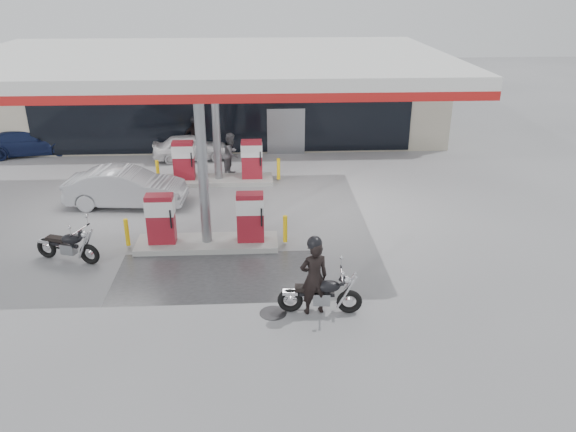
% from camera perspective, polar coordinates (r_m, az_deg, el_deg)
% --- Properties ---
extents(ground, '(90.00, 90.00, 0.00)m').
position_cam_1_polar(ground, '(16.45, -8.74, -6.11)').
color(ground, gray).
rests_on(ground, ground).
extents(wet_patch, '(6.00, 3.00, 0.00)m').
position_cam_1_polar(wet_patch, '(16.41, -6.99, -6.09)').
color(wet_patch, '#4C4C4F').
rests_on(wet_patch, ground).
extents(drain_cover, '(0.70, 0.70, 0.01)m').
position_cam_1_polar(drain_cover, '(14.65, -1.53, -9.83)').
color(drain_cover, '#38383A').
rests_on(drain_cover, ground).
extents(store_building, '(22.00, 8.22, 4.00)m').
position_cam_1_polar(store_building, '(30.83, -6.27, 12.00)').
color(store_building, beige).
rests_on(store_building, ground).
extents(canopy, '(16.00, 10.02, 5.51)m').
position_cam_1_polar(canopy, '(19.53, -8.35, 15.04)').
color(canopy, silver).
rests_on(canopy, ground).
extents(pump_island_near, '(5.14, 1.30, 1.78)m').
position_cam_1_polar(pump_island_near, '(17.91, -8.31, -0.98)').
color(pump_island_near, '#9E9E99').
rests_on(pump_island_near, ground).
extents(pump_island_far, '(5.14, 1.30, 1.78)m').
position_cam_1_polar(pump_island_far, '(23.49, -7.10, 5.06)').
color(pump_island_far, '#9E9E99').
rests_on(pump_island_far, ground).
extents(main_motorcycle, '(2.18, 0.83, 1.12)m').
position_cam_1_polar(main_motorcycle, '(14.46, 3.40, -8.05)').
color(main_motorcycle, black).
rests_on(main_motorcycle, ground).
extents(biker_main, '(0.82, 0.63, 2.02)m').
position_cam_1_polar(biker_main, '(14.19, 2.65, -6.28)').
color(biker_main, black).
rests_on(biker_main, ground).
extents(parked_motorcycle, '(2.10, 1.08, 1.11)m').
position_cam_1_polar(parked_motorcycle, '(18.15, -21.43, -2.88)').
color(parked_motorcycle, black).
rests_on(parked_motorcycle, ground).
extents(sedan_white, '(3.67, 1.83, 1.20)m').
position_cam_1_polar(sedan_white, '(26.71, -9.84, 6.91)').
color(sedan_white, silver).
rests_on(sedan_white, ground).
extents(attendant, '(0.95, 1.07, 1.83)m').
position_cam_1_polar(attendant, '(24.35, -5.78, 6.29)').
color(attendant, '#5B5B60').
rests_on(attendant, ground).
extents(hatchback_silver, '(4.49, 1.86, 1.45)m').
position_cam_1_polar(hatchback_silver, '(21.74, -16.13, 2.81)').
color(hatchback_silver, '#A1A3A9').
rests_on(hatchback_silver, ground).
extents(parked_car_left, '(4.67, 2.74, 1.27)m').
position_cam_1_polar(parked_car_left, '(29.86, -24.78, 6.91)').
color(parked_car_left, '#152048').
rests_on(parked_car_left, ground).
extents(parked_car_right, '(4.03, 2.49, 1.04)m').
position_cam_1_polar(parked_car_right, '(29.36, 2.55, 8.56)').
color(parked_car_right, '#A5A7AD').
rests_on(parked_car_right, ground).
extents(biker_walking, '(1.07, 0.48, 1.79)m').
position_cam_1_polar(biker_walking, '(27.19, -9.46, 7.87)').
color(biker_walking, black).
rests_on(biker_walking, ground).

